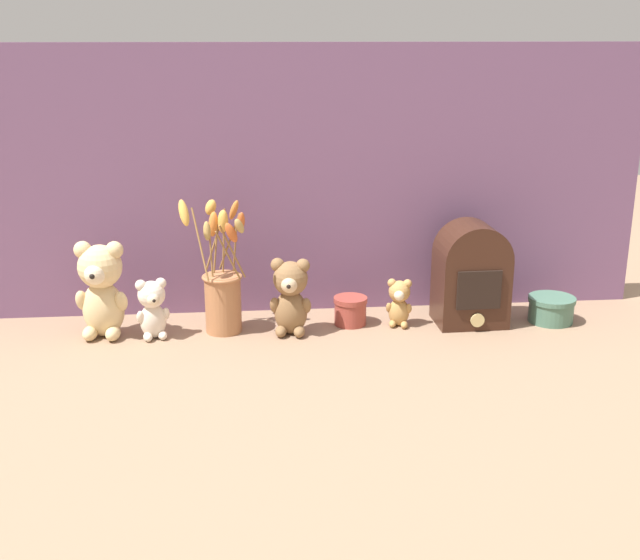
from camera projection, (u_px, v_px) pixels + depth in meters
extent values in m
plane|color=#8E7056|center=(321.00, 331.00, 1.92)|extent=(4.00, 4.00, 0.00)
cube|color=#704C70|center=(314.00, 181.00, 1.98)|extent=(1.65, 0.02, 0.66)
ellipsoid|color=#DBBC84|center=(104.00, 309.00, 1.87)|extent=(0.11, 0.09, 0.13)
sphere|color=#DBBC84|center=(100.00, 267.00, 1.84)|extent=(0.10, 0.10, 0.10)
sphere|color=beige|center=(95.00, 274.00, 1.80)|extent=(0.05, 0.05, 0.05)
sphere|color=black|center=(92.00, 276.00, 1.78)|extent=(0.01, 0.01, 0.01)
sphere|color=#DBBC84|center=(114.00, 250.00, 1.82)|extent=(0.04, 0.04, 0.04)
sphere|color=#DBBC84|center=(83.00, 250.00, 1.83)|extent=(0.04, 0.04, 0.04)
ellipsoid|color=#DBBC84|center=(122.00, 301.00, 1.85)|extent=(0.03, 0.05, 0.06)
ellipsoid|color=#DBBC84|center=(82.00, 300.00, 1.85)|extent=(0.03, 0.05, 0.06)
ellipsoid|color=#DBBC84|center=(113.00, 334.00, 1.85)|extent=(0.04, 0.06, 0.03)
ellipsoid|color=#DBBC84|center=(90.00, 333.00, 1.85)|extent=(0.04, 0.06, 0.03)
ellipsoid|color=olive|center=(291.00, 312.00, 1.89)|extent=(0.09, 0.07, 0.11)
sphere|color=olive|center=(290.00, 279.00, 1.86)|extent=(0.08, 0.08, 0.08)
sphere|color=#D1B289|center=(289.00, 285.00, 1.83)|extent=(0.04, 0.04, 0.04)
sphere|color=black|center=(289.00, 286.00, 1.82)|extent=(0.01, 0.01, 0.01)
sphere|color=olive|center=(303.00, 266.00, 1.85)|extent=(0.03, 0.03, 0.03)
sphere|color=olive|center=(278.00, 265.00, 1.85)|extent=(0.03, 0.03, 0.03)
ellipsoid|color=olive|center=(306.00, 306.00, 1.87)|extent=(0.03, 0.04, 0.05)
ellipsoid|color=olive|center=(275.00, 305.00, 1.88)|extent=(0.03, 0.04, 0.05)
ellipsoid|color=olive|center=(299.00, 332.00, 1.87)|extent=(0.03, 0.05, 0.03)
ellipsoid|color=olive|center=(281.00, 331.00, 1.88)|extent=(0.03, 0.05, 0.03)
ellipsoid|color=beige|center=(153.00, 321.00, 1.86)|extent=(0.07, 0.06, 0.08)
sphere|color=beige|center=(151.00, 294.00, 1.84)|extent=(0.06, 0.06, 0.06)
sphere|color=beige|center=(153.00, 299.00, 1.82)|extent=(0.03, 0.03, 0.03)
sphere|color=black|center=(154.00, 301.00, 1.81)|extent=(0.01, 0.01, 0.01)
sphere|color=beige|center=(161.00, 283.00, 1.84)|extent=(0.03, 0.03, 0.03)
sphere|color=beige|center=(141.00, 285.00, 1.83)|extent=(0.03, 0.03, 0.03)
ellipsoid|color=beige|center=(166.00, 314.00, 1.86)|extent=(0.02, 0.03, 0.04)
ellipsoid|color=beige|center=(140.00, 317.00, 1.84)|extent=(0.02, 0.03, 0.04)
ellipsoid|color=beige|center=(162.00, 335.00, 1.86)|extent=(0.03, 0.04, 0.02)
ellipsoid|color=beige|center=(148.00, 337.00, 1.85)|extent=(0.03, 0.04, 0.02)
ellipsoid|color=tan|center=(399.00, 312.00, 1.94)|extent=(0.06, 0.05, 0.07)
sphere|color=tan|center=(399.00, 291.00, 1.93)|extent=(0.05, 0.05, 0.05)
sphere|color=beige|center=(399.00, 295.00, 1.91)|extent=(0.03, 0.03, 0.03)
sphere|color=black|center=(399.00, 296.00, 1.90)|extent=(0.01, 0.01, 0.01)
sphere|color=tan|center=(408.00, 284.00, 1.92)|extent=(0.02, 0.02, 0.02)
sphere|color=tan|center=(392.00, 283.00, 1.92)|extent=(0.02, 0.02, 0.02)
ellipsoid|color=tan|center=(409.00, 308.00, 1.93)|extent=(0.02, 0.03, 0.03)
ellipsoid|color=tan|center=(389.00, 308.00, 1.94)|extent=(0.02, 0.03, 0.03)
ellipsoid|color=tan|center=(404.00, 324.00, 1.93)|extent=(0.02, 0.03, 0.02)
ellipsoid|color=tan|center=(392.00, 324.00, 1.94)|extent=(0.02, 0.03, 0.02)
cylinder|color=#AD7047|center=(223.00, 303.00, 1.89)|extent=(0.09, 0.09, 0.14)
torus|color=#AD7047|center=(222.00, 277.00, 1.87)|extent=(0.10, 0.10, 0.01)
cylinder|color=olive|center=(211.00, 253.00, 1.85)|extent=(0.01, 0.02, 0.11)
ellipsoid|color=tan|center=(207.00, 231.00, 1.83)|extent=(0.02, 0.03, 0.05)
cylinder|color=olive|center=(223.00, 247.00, 1.87)|extent=(0.01, 0.01, 0.12)
ellipsoid|color=gold|center=(223.00, 221.00, 1.86)|extent=(0.03, 0.03, 0.06)
cylinder|color=olive|center=(200.00, 245.00, 1.82)|extent=(0.04, 0.07, 0.16)
ellipsoid|color=gold|center=(184.00, 213.00, 1.78)|extent=(0.04, 0.05, 0.06)
cylinder|color=olive|center=(232.00, 252.00, 1.82)|extent=(0.06, 0.04, 0.13)
ellipsoid|color=tan|center=(239.00, 226.00, 1.77)|extent=(0.04, 0.03, 0.04)
cylinder|color=olive|center=(228.00, 255.00, 1.82)|extent=(0.06, 0.03, 0.12)
ellipsoid|color=#C65B28|center=(231.00, 233.00, 1.78)|extent=(0.04, 0.03, 0.05)
cylinder|color=olive|center=(230.00, 241.00, 1.89)|extent=(0.06, 0.03, 0.14)
ellipsoid|color=orange|center=(234.00, 210.00, 1.90)|extent=(0.04, 0.03, 0.05)
cylinder|color=olive|center=(216.00, 249.00, 1.87)|extent=(0.02, 0.01, 0.12)
ellipsoid|color=orange|center=(213.00, 224.00, 1.86)|extent=(0.04, 0.03, 0.06)
cylinder|color=olive|center=(215.00, 240.00, 1.89)|extent=(0.05, 0.02, 0.15)
ellipsoid|color=gold|center=(211.00, 207.00, 1.89)|extent=(0.04, 0.03, 0.04)
cylinder|color=olive|center=(235.00, 248.00, 1.87)|extent=(0.02, 0.04, 0.12)
ellipsoid|color=#C65B28|center=(241.00, 222.00, 1.86)|extent=(0.03, 0.03, 0.05)
cube|color=#381E14|center=(470.00, 290.00, 1.95)|extent=(0.17, 0.13, 0.17)
cylinder|color=#381E14|center=(472.00, 256.00, 1.92)|extent=(0.17, 0.13, 0.17)
cube|color=black|center=(479.00, 290.00, 1.88)|extent=(0.11, 0.01, 0.09)
cylinder|color=#D6BC7A|center=(477.00, 320.00, 1.90)|extent=(0.03, 0.01, 0.03)
cylinder|color=#993D33|center=(350.00, 313.00, 1.95)|extent=(0.08, 0.08, 0.06)
cylinder|color=#993D33|center=(350.00, 300.00, 1.94)|extent=(0.08, 0.08, 0.01)
cylinder|color=#47705B|center=(551.00, 311.00, 1.97)|extent=(0.11, 0.11, 0.05)
cylinder|color=#47705B|center=(552.00, 299.00, 1.96)|extent=(0.11, 0.11, 0.01)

